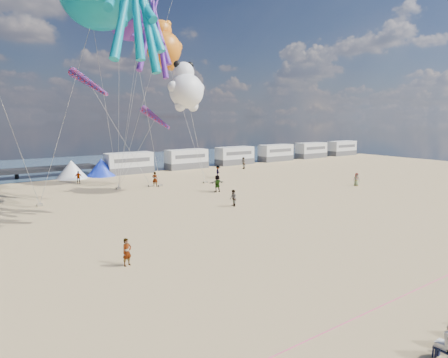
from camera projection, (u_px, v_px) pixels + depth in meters
The scene contains 29 objects.
ground at pixel (311, 266), 21.78m from camera, with size 120.00×120.00×0.00m, color #D4B37A.
water at pixel (60, 166), 65.97m from camera, with size 120.00×120.00×0.00m, color #324B61.
motorhome_0 at pixel (129, 163), 57.14m from camera, with size 6.60×2.50×3.00m, color silver.
motorhome_1 at pixel (186, 159), 62.60m from camera, with size 6.60×2.50×3.00m, color silver.
motorhome_2 at pixel (235, 156), 68.07m from camera, with size 6.60×2.50×3.00m, color silver.
motorhome_3 at pixel (276, 153), 73.53m from camera, with size 6.60×2.50×3.00m, color silver.
motorhome_4 at pixel (311, 150), 78.99m from camera, with size 6.60×2.50×3.00m, color silver.
motorhome_5 at pixel (342, 148), 84.45m from camera, with size 6.60×2.50×3.00m, color silver.
tent_white at pixel (72, 169), 52.59m from camera, with size 4.00×4.00×2.40m, color white.
tent_blue at pixel (102, 167), 54.89m from camera, with size 4.00×4.00×2.40m, color #1933CC.
rope_line at pixel (396, 299), 17.76m from camera, with size 0.03×0.03×34.00m, color #F2338C.
standing_person at pixel (127, 252), 21.69m from camera, with size 0.56×0.37×1.54m, color tan.
beachgoer_1 at pixel (233, 198), 36.09m from camera, with size 0.75×0.49×1.53m, color #7F6659.
beachgoer_2 at pixel (218, 172), 52.97m from camera, with size 0.81×0.63×1.66m, color #7F6659.
beachgoer_3 at pixel (79, 177), 48.50m from camera, with size 1.00×0.57×1.54m, color #7F6659.
beachgoer_4 at pixel (217, 183), 43.07m from camera, with size 1.09×0.46×1.86m, color #7F6659.
beachgoer_5 at pixel (155, 179), 46.55m from camera, with size 1.60×0.51×1.73m, color #7F6659.
beachgoer_6 at pixel (356, 180), 46.85m from camera, with size 0.56×0.37×1.53m, color #7F6659.
beachgoer_7 at pixel (243, 163), 62.02m from camera, with size 0.90×0.59×1.84m, color #7F6659.
sandbag_a at pixel (40, 205), 36.33m from camera, with size 0.50×0.35×0.22m, color gray.
sandbag_b at pixel (160, 186), 46.56m from camera, with size 0.50×0.35×0.22m, color gray.
sandbag_c at pixel (205, 182), 48.94m from camera, with size 0.50×0.35×0.22m, color gray.
sandbag_d at pixel (151, 186), 46.39m from camera, with size 0.50×0.35×0.22m, color gray.
sandbag_e at pixel (118, 188), 44.78m from camera, with size 0.50×0.35×0.22m, color gray.
kite_octopus_purple at pixel (130, 20), 35.98m from camera, with size 3.64×8.49×9.71m, color #561F8E, non-canonical shape.
kite_panda at pixel (186, 91), 42.29m from camera, with size 4.43×4.17×6.26m, color white, non-canonical shape.
kite_teddy_orange at pixel (164, 49), 46.81m from camera, with size 4.94×4.65×6.97m, color orange, non-canonical shape.
windsock_mid at pixel (89, 83), 39.71m from camera, with size 1.00×5.76×5.76m, color red, non-canonical shape.
windsock_right at pixel (156, 118), 43.38m from camera, with size 0.90×4.33×4.33m, color red, non-canonical shape.
Camera 1 is at (-15.98, -14.13, 8.04)m, focal length 32.00 mm.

